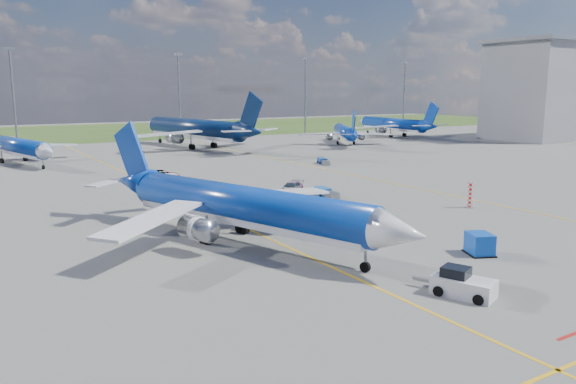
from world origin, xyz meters
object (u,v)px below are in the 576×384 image
bg_jet_ne (345,144)px  bg_jet_nnw (18,163)px  service_car_b (162,175)px  main_airliner (244,243)px  baggage_tug_w (326,193)px  service_car_c (291,187)px  bg_jet_n (195,148)px  baggage_tug_e (324,162)px  pushback_tug (462,284)px  bg_jet_ene (392,136)px  uld_container (480,244)px  warning_post (470,195)px

bg_jet_ne → bg_jet_nnw: bearing=28.7°
bg_jet_ne → service_car_b: bg_jet_ne is taller
main_airliner → baggage_tug_w: 23.21m
bg_jet_ne → service_car_c: 68.38m
baggage_tug_w → bg_jet_nnw: bearing=124.2°
bg_jet_n → service_car_c: bg_jet_n is taller
service_car_c → baggage_tug_e: (19.84, 21.22, -0.23)m
bg_jet_ne → pushback_tug: bg_jet_ne is taller
service_car_b → baggage_tug_e: bearing=-60.1°
bg_jet_nnw → bg_jet_ene: (98.63, 10.27, 0.00)m
pushback_tug → service_car_b: size_ratio=1.03×
bg_jet_ne → uld_container: size_ratio=14.67×
main_airliner → service_car_b: 37.86m
main_airliner → baggage_tug_e: (36.10, 39.77, 0.46)m
warning_post → bg_jet_n: bg_jet_n is taller
pushback_tug → baggage_tug_w: (12.13, 32.58, -0.26)m
service_car_c → baggage_tug_w: 5.07m
pushback_tug → uld_container: (8.46, 5.71, 0.13)m
bg_jet_n → warning_post: bearing=79.6°
bg_jet_nnw → service_car_b: 35.89m
main_airliner → baggage_tug_e: 53.72m
bg_jet_ene → baggage_tug_e: 65.54m
bg_jet_ene → pushback_tug: bg_jet_ene is taller
bg_jet_ne → pushback_tug: bearing=86.5°
warning_post → service_car_b: (-23.19, 37.33, -0.77)m
baggage_tug_e → service_car_c: bearing=-115.0°
bg_jet_n → baggage_tug_w: bg_jet_n is taller
bg_jet_nnw → bg_jet_n: size_ratio=0.70×
bg_jet_n → baggage_tug_w: 65.48m
service_car_b → baggage_tug_w: 26.86m
baggage_tug_w → baggage_tug_e: (17.60, 25.77, -0.02)m
service_car_b → bg_jet_nnw: bearing=52.2°
bg_jet_ene → main_airliner: size_ratio=1.02×
bg_jet_ne → main_airliner: size_ratio=0.86×
bg_jet_n → uld_container: 92.60m
warning_post → bg_jet_ene: bg_jet_ene is taller
bg_jet_nnw → uld_container: (25.48, -82.41, 0.87)m
warning_post → service_car_c: warning_post is taller
bg_jet_n → service_car_c: 61.34m
pushback_tug → service_car_b: pushback_tug is taller
main_airliner → service_car_c: size_ratio=7.77×
bg_jet_ne → baggage_tug_e: size_ratio=7.10×
warning_post → service_car_b: 43.95m
bg_jet_nnw → baggage_tug_w: size_ratio=7.16×
bg_jet_n → service_car_b: bg_jet_n is taller
bg_jet_n → uld_container: (-12.55, -91.74, 0.87)m
bg_jet_ene → main_airliner: bg_jet_ene is taller
bg_jet_ne → service_car_c: size_ratio=6.71×
bg_jet_nnw → service_car_c: (26.91, -50.99, 0.69)m
uld_container → service_car_c: size_ratio=0.46×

